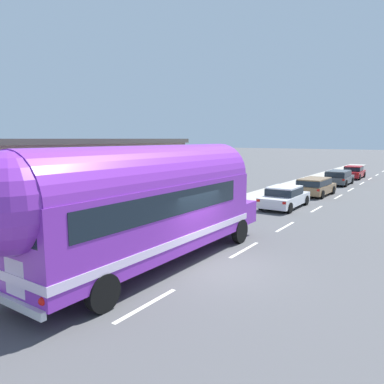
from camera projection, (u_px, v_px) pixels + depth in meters
name	position (u px, v px, depth m)	size (l,w,h in m)	color
ground_plane	(213.00, 267.00, 12.47)	(300.00, 300.00, 0.00)	#4C4C4F
lane_markings	(279.00, 204.00, 24.52)	(3.76, 80.00, 0.01)	silver
sidewalk_slab	(228.00, 206.00, 23.36)	(2.49, 90.00, 0.15)	#9E9B93
painted_bus	(142.00, 202.00, 11.90)	(2.66, 12.07, 4.12)	purple
car_lead	(285.00, 196.00, 23.17)	(1.97, 4.66, 1.37)	white
car_second	(315.00, 185.00, 28.03)	(2.14, 4.40, 1.37)	olive
car_third	(339.00, 177.00, 34.63)	(2.02, 4.38, 1.37)	#474C51
car_fourth	(354.00, 172.00, 40.36)	(1.96, 4.65, 1.37)	#A5191E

